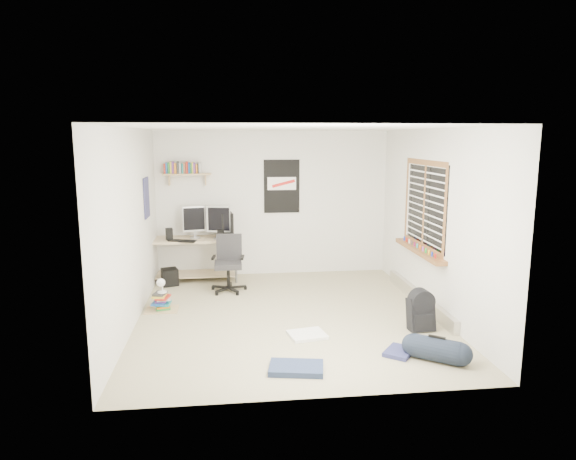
{
  "coord_description": "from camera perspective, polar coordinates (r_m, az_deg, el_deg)",
  "views": [
    {
      "loc": [
        -0.77,
        -6.59,
        2.38
      ],
      "look_at": [
        0.04,
        0.33,
        1.12
      ],
      "focal_mm": 32.0,
      "sensor_mm": 36.0,
      "label": 1
    }
  ],
  "objects": [
    {
      "name": "speaker_left",
      "position": [
        8.64,
        -13.06,
        -0.46
      ],
      "size": [
        0.13,
        0.13,
        0.2
      ],
      "primitive_type": "cube",
      "rotation": [
        0.0,
        0.0,
        0.33
      ],
      "color": "black",
      "rests_on": "desk"
    },
    {
      "name": "speaker_right",
      "position": [
        8.54,
        -7.55,
        -0.52
      ],
      "size": [
        0.1,
        0.1,
        0.17
      ],
      "primitive_type": "cube",
      "rotation": [
        0.0,
        0.0,
        -0.17
      ],
      "color": "black",
      "rests_on": "desk"
    },
    {
      "name": "poster_back_wall",
      "position": [
        8.9,
        -0.7,
        4.87
      ],
      "size": [
        0.62,
        0.03,
        0.92
      ],
      "primitive_type": "cube",
      "color": "black",
      "rests_on": "back_wall"
    },
    {
      "name": "monitor_left",
      "position": [
        8.68,
        -10.33,
        0.43
      ],
      "size": [
        0.39,
        0.17,
        0.42
      ],
      "primitive_type": "cube",
      "rotation": [
        0.0,
        0.0,
        0.19
      ],
      "color": "#B2B1B7",
      "rests_on": "desk"
    },
    {
      "name": "pc_tower",
      "position": [
        8.71,
        -6.87,
        0.56
      ],
      "size": [
        0.24,
        0.43,
        0.43
      ],
      "primitive_type": "cube",
      "rotation": [
        0.0,
        0.0,
        0.13
      ],
      "color": "black",
      "rests_on": "desk"
    },
    {
      "name": "back_wall",
      "position": [
        8.95,
        -1.67,
        2.96
      ],
      "size": [
        4.0,
        0.01,
        2.5
      ],
      "primitive_type": "cube",
      "color": "silver",
      "rests_on": "ground"
    },
    {
      "name": "right_wall",
      "position": [
        7.24,
        15.99,
        0.84
      ],
      "size": [
        0.01,
        4.5,
        2.5
      ],
      "primitive_type": "cube",
      "color": "silver",
      "rests_on": "ground"
    },
    {
      "name": "left_wall",
      "position": [
        6.79,
        -17.02,
        0.2
      ],
      "size": [
        0.01,
        4.5,
        2.5
      ],
      "primitive_type": "cube",
      "color": "silver",
      "rests_on": "ground"
    },
    {
      "name": "keyboard",
      "position": [
        8.5,
        -11.65,
        -1.2
      ],
      "size": [
        0.47,
        0.29,
        0.02
      ],
      "primitive_type": "cube",
      "rotation": [
        0.0,
        0.0,
        -0.32
      ],
      "color": "black",
      "rests_on": "desk"
    },
    {
      "name": "floor",
      "position": [
        7.05,
        0.02,
        -9.56
      ],
      "size": [
        4.0,
        4.5,
        0.01
      ],
      "primitive_type": "cube",
      "color": "gray",
      "rests_on": "ground"
    },
    {
      "name": "ceiling",
      "position": [
        6.63,
        0.02,
        11.3
      ],
      "size": [
        4.0,
        4.5,
        0.01
      ],
      "primitive_type": "cube",
      "color": "white",
      "rests_on": "ground"
    },
    {
      "name": "desk",
      "position": [
        8.84,
        -10.55,
        -3.13
      ],
      "size": [
        1.64,
        0.85,
        0.72
      ],
      "primitive_type": "cube",
      "rotation": [
        0.0,
        0.0,
        0.1
      ],
      "color": "#BEB384",
      "rests_on": "floor"
    },
    {
      "name": "jeans_a",
      "position": [
        5.5,
        0.92,
        -15.08
      ],
      "size": [
        0.61,
        0.45,
        0.06
      ],
      "primitive_type": "cube",
      "rotation": [
        0.0,
        0.0,
        -0.18
      ],
      "color": "#232F4F",
      "rests_on": "floor"
    },
    {
      "name": "backpack",
      "position": [
        6.72,
        14.53,
        -9.06
      ],
      "size": [
        0.33,
        0.27,
        0.42
      ],
      "primitive_type": "cube",
      "rotation": [
        0.0,
        0.0,
        0.06
      ],
      "color": "black",
      "rests_on": "floor"
    },
    {
      "name": "wall_shelf",
      "position": [
        8.77,
        -11.15,
        6.11
      ],
      "size": [
        0.8,
        0.22,
        0.24
      ],
      "primitive_type": "cube",
      "color": "tan",
      "rests_on": "back_wall"
    },
    {
      "name": "jeans_b",
      "position": [
        6.01,
        12.25,
        -13.08
      ],
      "size": [
        0.44,
        0.45,
        0.05
      ],
      "primitive_type": "cube",
      "rotation": [
        0.0,
        0.0,
        0.91
      ],
      "color": "navy",
      "rests_on": "floor"
    },
    {
      "name": "book_stack",
      "position": [
        7.44,
        -13.89,
        -7.53
      ],
      "size": [
        0.48,
        0.41,
        0.3
      ],
      "primitive_type": "cube",
      "rotation": [
        0.0,
        0.0,
        -0.09
      ],
      "color": "brown",
      "rests_on": "floor"
    },
    {
      "name": "desk_lamp",
      "position": [
        7.35,
        -13.83,
        -5.87
      ],
      "size": [
        0.2,
        0.25,
        0.22
      ],
      "primitive_type": "cube",
      "rotation": [
        0.0,
        0.0,
        0.4
      ],
      "color": "silver",
      "rests_on": "book_stack"
    },
    {
      "name": "tshirt",
      "position": [
        6.37,
        2.14,
        -11.55
      ],
      "size": [
        0.5,
        0.44,
        0.04
      ],
      "primitive_type": "cube",
      "rotation": [
        0.0,
        0.0,
        0.19
      ],
      "color": "silver",
      "rests_on": "floor"
    },
    {
      "name": "subwoofer",
      "position": [
        8.63,
        -12.99,
        -5.1
      ],
      "size": [
        0.31,
        0.31,
        0.28
      ],
      "primitive_type": "cube",
      "rotation": [
        0.0,
        0.0,
        0.3
      ],
      "color": "black",
      "rests_on": "floor"
    },
    {
      "name": "window",
      "position": [
        7.46,
        14.8,
        2.72
      ],
      "size": [
        0.1,
        1.5,
        1.26
      ],
      "primitive_type": "cube",
      "color": "brown",
      "rests_on": "right_wall"
    },
    {
      "name": "poster_left_wall",
      "position": [
        7.93,
        -15.45,
        3.48
      ],
      "size": [
        0.02,
        0.42,
        0.6
      ],
      "primitive_type": "cube",
      "color": "navy",
      "rests_on": "left_wall"
    },
    {
      "name": "duffel_bag",
      "position": [
        5.89,
        16.17,
        -12.54
      ],
      "size": [
        0.36,
        0.36,
        0.51
      ],
      "primitive_type": "cylinder",
      "rotation": [
        0.0,
        0.0,
        -0.64
      ],
      "color": "black",
      "rests_on": "floor"
    },
    {
      "name": "monitor_right",
      "position": [
        8.55,
        -7.72,
        0.4
      ],
      "size": [
        0.41,
        0.18,
        0.44
      ],
      "primitive_type": "cube",
      "rotation": [
        0.0,
        0.0,
        -0.21
      ],
      "color": "#949599",
      "rests_on": "desk"
    },
    {
      "name": "office_chair",
      "position": [
        8.06,
        -6.68,
        -3.42
      ],
      "size": [
        0.64,
        0.64,
        0.89
      ],
      "primitive_type": "cube",
      "rotation": [
        0.0,
        0.0,
        -0.11
      ],
      "color": "#272729",
      "rests_on": "floor"
    },
    {
      "name": "baseboard_heater",
      "position": [
        7.75,
        14.37,
        -7.29
      ],
      "size": [
        0.08,
        2.5,
        0.18
      ],
      "primitive_type": "cube",
      "color": "#B7B2A8",
      "rests_on": "floor"
    }
  ]
}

